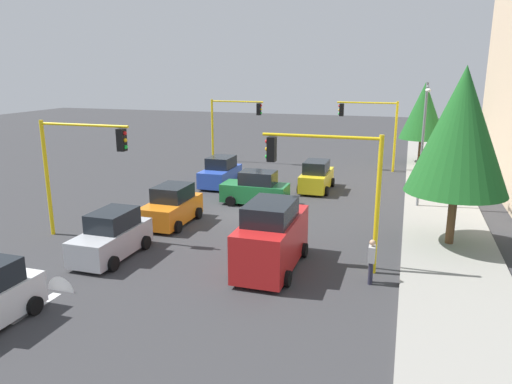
% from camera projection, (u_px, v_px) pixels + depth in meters
% --- Properties ---
extents(ground_plane, '(120.00, 120.00, 0.00)m').
position_uv_depth(ground_plane, '(242.00, 213.00, 26.40)').
color(ground_plane, '#353538').
extents(sidewalk_kerb, '(80.00, 4.00, 0.15)m').
position_uv_depth(sidewalk_kerb, '(440.00, 204.00, 27.93)').
color(sidewalk_kerb, gray).
rests_on(sidewalk_kerb, ground).
extents(lane_arrow_near, '(2.40, 1.10, 1.10)m').
position_uv_depth(lane_arrow_near, '(51.00, 297.00, 16.64)').
color(lane_arrow_near, silver).
rests_on(lane_arrow_near, ground).
extents(traffic_signal_far_left, '(0.36, 4.59, 5.36)m').
position_uv_depth(traffic_signal_far_left, '(371.00, 121.00, 36.74)').
color(traffic_signal_far_left, yellow).
rests_on(traffic_signal_far_left, ground).
extents(traffic_signal_near_right, '(0.36, 4.59, 5.45)m').
position_uv_depth(traffic_signal_near_right, '(78.00, 157.00, 21.55)').
color(traffic_signal_near_right, yellow).
rests_on(traffic_signal_near_right, ground).
extents(traffic_signal_far_right, '(0.36, 4.59, 5.25)m').
position_uv_depth(traffic_signal_far_right, '(233.00, 118.00, 40.05)').
color(traffic_signal_far_right, yellow).
rests_on(traffic_signal_far_right, ground).
extents(traffic_signal_near_left, '(0.36, 4.59, 5.37)m').
position_uv_depth(traffic_signal_near_left, '(329.00, 174.00, 18.26)').
color(traffic_signal_near_left, yellow).
rests_on(traffic_signal_near_left, ground).
extents(street_lamp_curbside, '(2.15, 0.28, 7.00)m').
position_uv_depth(street_lamp_curbside, '(424.00, 133.00, 25.97)').
color(street_lamp_curbside, slate).
rests_on(street_lamp_curbside, ground).
extents(tree_roadside_near, '(4.30, 4.30, 7.86)m').
position_uv_depth(tree_roadside_near, '(461.00, 131.00, 20.21)').
color(tree_roadside_near, brown).
rests_on(tree_roadside_near, ground).
extents(tree_roadside_far, '(3.69, 3.69, 6.71)m').
position_uv_depth(tree_roadside_far, '(424.00, 111.00, 39.16)').
color(tree_roadside_far, brown).
rests_on(tree_roadside_far, ground).
extents(delivery_van_red, '(4.80, 2.22, 2.77)m').
position_uv_depth(delivery_van_red, '(272.00, 237.00, 18.81)').
color(delivery_van_red, red).
rests_on(delivery_van_red, ground).
extents(car_silver, '(3.99, 1.94, 1.98)m').
position_uv_depth(car_silver, '(112.00, 236.00, 20.06)').
color(car_silver, '#B2B5BA').
rests_on(car_silver, ground).
extents(car_green, '(1.98, 3.83, 1.98)m').
position_uv_depth(car_green, '(256.00, 189.00, 27.98)').
color(car_green, '#1E7238').
rests_on(car_green, ground).
extents(car_yellow, '(4.01, 1.94, 1.98)m').
position_uv_depth(car_yellow, '(316.00, 177.00, 31.19)').
color(car_yellow, yellow).
rests_on(car_yellow, ground).
extents(car_orange, '(3.89, 2.07, 1.98)m').
position_uv_depth(car_orange, '(172.00, 207.00, 24.44)').
color(car_orange, orange).
rests_on(car_orange, ground).
extents(car_blue, '(3.88, 2.08, 1.98)m').
position_uv_depth(car_blue, '(221.00, 173.00, 32.41)').
color(car_blue, blue).
rests_on(car_blue, ground).
extents(pedestrian_crossing, '(0.40, 0.24, 1.70)m').
position_uv_depth(pedestrian_crossing, '(371.00, 260.00, 17.53)').
color(pedestrian_crossing, '#262638').
rests_on(pedestrian_crossing, ground).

